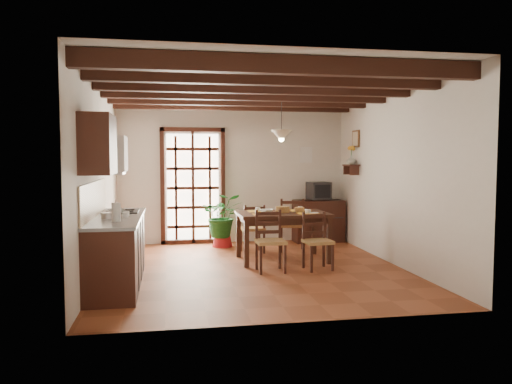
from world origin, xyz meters
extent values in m
plane|color=brown|center=(0.00, 0.00, 0.00)|extent=(5.00, 5.00, 0.00)
cube|color=silver|center=(0.00, 2.50, 1.40)|extent=(4.50, 0.02, 2.80)
cube|color=silver|center=(0.00, -2.50, 1.40)|extent=(4.50, 0.02, 2.80)
cube|color=silver|center=(-2.25, 0.00, 1.40)|extent=(0.02, 5.00, 2.80)
cube|color=silver|center=(2.25, 0.00, 1.40)|extent=(0.02, 5.00, 2.80)
cube|color=white|center=(0.00, 0.00, 2.80)|extent=(4.50, 5.00, 0.02)
cube|color=black|center=(0.00, -2.10, 2.69)|extent=(4.50, 0.14, 0.20)
cube|color=black|center=(0.00, -1.26, 2.69)|extent=(4.50, 0.14, 0.20)
cube|color=black|center=(0.00, -0.42, 2.69)|extent=(4.50, 0.14, 0.20)
cube|color=black|center=(0.00, 0.42, 2.69)|extent=(4.50, 0.14, 0.20)
cube|color=black|center=(0.00, 1.26, 2.69)|extent=(4.50, 0.14, 0.20)
cube|color=black|center=(0.00, 2.10, 2.69)|extent=(4.50, 0.14, 0.20)
cube|color=white|center=(-0.80, 2.49, 1.10)|extent=(1.01, 0.02, 2.11)
cube|color=black|center=(-0.80, 2.44, 2.24)|extent=(1.26, 0.10, 0.08)
cube|color=black|center=(-1.39, 2.44, 1.10)|extent=(0.08, 0.10, 2.28)
cube|color=black|center=(-0.21, 2.44, 1.10)|extent=(0.08, 0.10, 2.28)
cube|color=black|center=(-0.80, 2.42, 1.10)|extent=(1.01, 0.03, 2.02)
cube|color=black|center=(-1.95, -0.60, 0.44)|extent=(0.60, 2.20, 0.88)
cube|color=slate|center=(-1.95, -0.60, 0.90)|extent=(0.64, 2.25, 0.04)
cube|color=tan|center=(-2.23, -0.60, 1.13)|extent=(0.02, 2.20, 0.50)
cube|color=black|center=(-2.08, -1.30, 1.85)|extent=(0.35, 0.80, 0.70)
cube|color=white|center=(-2.05, -0.05, 1.75)|extent=(0.38, 0.60, 0.50)
cube|color=silver|center=(-2.05, -0.05, 1.48)|extent=(0.32, 0.55, 0.04)
cube|color=black|center=(-1.95, -0.05, 0.93)|extent=(0.50, 0.55, 0.02)
cylinder|color=white|center=(-1.90, -1.15, 1.03)|extent=(0.11, 0.11, 0.24)
cylinder|color=silver|center=(-2.05, -0.85, 0.95)|extent=(0.14, 0.14, 0.10)
cube|color=#341A11|center=(0.57, 0.56, 0.77)|extent=(1.48, 0.96, 0.05)
cube|color=#341A11|center=(0.57, 0.56, 0.69)|extent=(1.33, 0.87, 0.10)
cube|color=#341A11|center=(1.23, 0.98, 0.37)|extent=(0.07, 0.07, 0.74)
cube|color=#341A11|center=(-0.10, 0.96, 0.37)|extent=(0.07, 0.07, 0.74)
cube|color=#341A11|center=(1.25, 0.16, 0.37)|extent=(0.07, 0.07, 0.74)
cube|color=#341A11|center=(-0.09, 0.15, 0.37)|extent=(0.07, 0.07, 0.74)
cube|color=#A87E47|center=(0.21, -0.21, 0.45)|extent=(0.42, 0.40, 0.05)
cube|color=black|center=(0.21, -0.04, 0.68)|extent=(0.42, 0.04, 0.46)
cube|color=black|center=(0.21, -0.21, 0.23)|extent=(0.40, 0.38, 0.45)
cube|color=#A87E47|center=(0.95, -0.20, 0.43)|extent=(0.44, 0.42, 0.05)
cube|color=black|center=(0.93, -0.04, 0.65)|extent=(0.40, 0.08, 0.44)
cube|color=black|center=(0.95, -0.20, 0.21)|extent=(0.42, 0.40, 0.43)
cube|color=#A87E47|center=(0.19, 1.32, 0.43)|extent=(0.43, 0.42, 0.05)
cube|color=black|center=(0.21, 1.16, 0.65)|extent=(0.40, 0.07, 0.44)
cube|color=black|center=(0.19, 1.32, 0.21)|extent=(0.41, 0.40, 0.43)
cube|color=#A87E47|center=(0.93, 1.33, 0.48)|extent=(0.53, 0.52, 0.05)
cube|color=black|center=(0.89, 1.16, 0.72)|extent=(0.44, 0.14, 0.49)
cube|color=black|center=(0.93, 1.33, 0.24)|extent=(0.51, 0.49, 0.48)
cube|color=gold|center=(0.20, 0.33, 0.84)|extent=(0.34, 0.25, 0.01)
cube|color=gold|center=(0.94, 0.33, 0.84)|extent=(0.34, 0.25, 0.01)
cube|color=gold|center=(0.20, 0.79, 0.84)|extent=(0.34, 0.25, 0.01)
cube|color=gold|center=(0.94, 0.79, 0.84)|extent=(0.34, 0.25, 0.01)
cylinder|color=olive|center=(0.57, 0.56, 0.88)|extent=(0.23, 0.23, 0.09)
imported|color=white|center=(0.31, 0.61, 0.82)|extent=(0.24, 0.24, 0.05)
cube|color=black|center=(1.70, 2.23, 0.42)|extent=(1.00, 0.47, 0.84)
cube|color=black|center=(1.70, 2.23, 1.03)|extent=(0.46, 0.43, 0.35)
cube|color=black|center=(1.70, 2.04, 1.03)|extent=(0.33, 0.07, 0.26)
cube|color=white|center=(1.50, 2.48, 1.75)|extent=(0.25, 0.03, 0.32)
cone|color=maroon|center=(-0.27, 2.00, 0.11)|extent=(0.39, 0.39, 0.24)
imported|color=#144C19|center=(-0.27, 2.00, 0.57)|extent=(2.06, 1.80, 2.18)
cube|color=black|center=(2.14, 1.60, 1.55)|extent=(0.20, 0.42, 0.03)
cube|color=black|center=(2.14, 1.43, 1.46)|extent=(0.18, 0.03, 0.18)
cube|color=black|center=(2.14, 1.77, 1.46)|extent=(0.18, 0.03, 0.18)
imported|color=#B2BFB2|center=(2.14, 1.60, 1.65)|extent=(0.15, 0.15, 0.15)
sphere|color=gold|center=(2.14, 1.60, 1.86)|extent=(0.14, 0.14, 0.14)
cylinder|color=#144C19|center=(2.14, 1.60, 1.71)|extent=(0.01, 0.01, 0.28)
cube|color=brown|center=(2.23, 1.60, 2.05)|extent=(0.03, 0.32, 0.32)
cube|color=#C3B292|center=(2.21, 1.60, 2.05)|extent=(0.01, 0.26, 0.26)
cylinder|color=black|center=(0.57, 0.66, 2.45)|extent=(0.01, 0.01, 0.70)
cone|color=beige|center=(0.57, 0.66, 2.08)|extent=(0.36, 0.36, 0.14)
sphere|color=#FFD88C|center=(0.57, 0.66, 2.00)|extent=(0.09, 0.09, 0.09)
camera|label=1|loc=(-1.26, -7.39, 1.70)|focal=35.00mm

